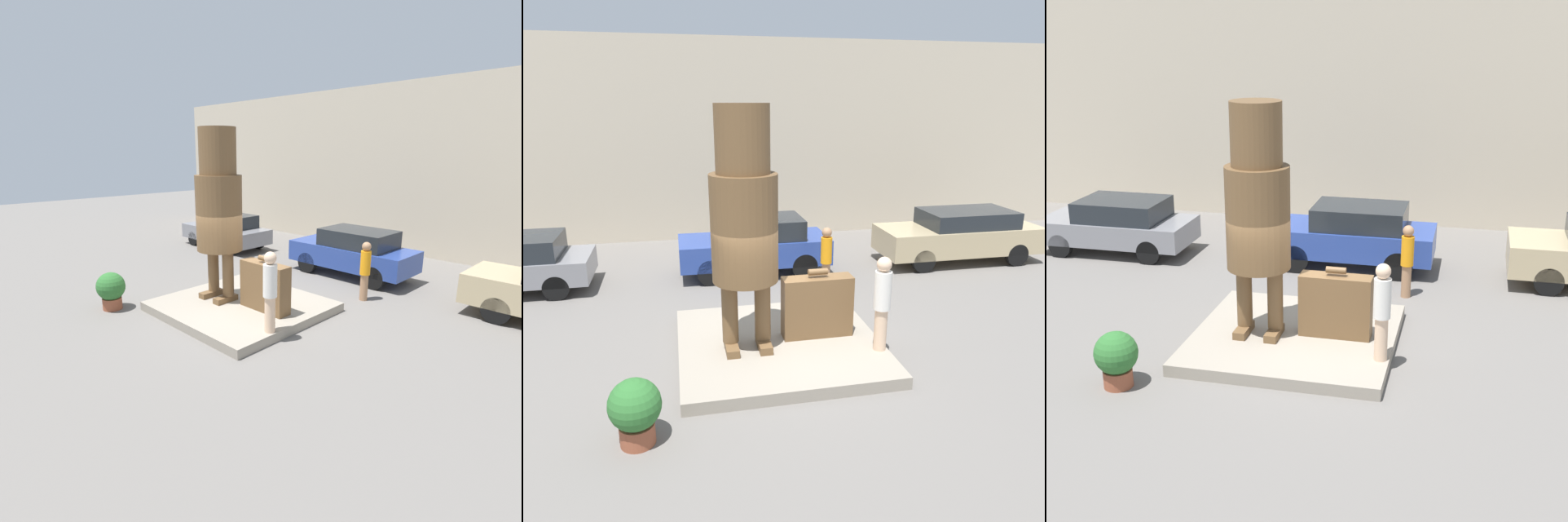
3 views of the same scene
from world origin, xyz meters
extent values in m
plane|color=slate|center=(0.00, 0.00, 0.00)|extent=(60.00, 60.00, 0.00)
cube|color=gray|center=(0.00, 0.00, 0.11)|extent=(3.83, 3.73, 0.23)
cube|color=beige|center=(0.00, 9.24, 3.34)|extent=(28.00, 0.60, 6.67)
cube|color=brown|center=(-0.95, -0.26, 0.30)|extent=(0.23, 0.68, 0.15)
cube|color=brown|center=(-0.34, -0.26, 0.30)|extent=(0.23, 0.68, 0.15)
cylinder|color=brown|center=(-0.95, -0.16, 0.97)|extent=(0.30, 0.30, 1.19)
cylinder|color=brown|center=(-0.34, -0.16, 0.97)|extent=(0.30, 0.30, 1.19)
cylinder|color=brown|center=(-0.64, -0.16, 2.52)|extent=(1.19, 1.19, 1.91)
cylinder|color=brown|center=(-0.64, -0.16, 4.05)|extent=(0.93, 0.93, 1.15)
cube|color=brown|center=(0.78, 0.07, 0.83)|extent=(1.37, 0.41, 1.20)
cylinder|color=brown|center=(0.78, 0.07, 1.54)|extent=(0.38, 0.12, 0.12)
cylinder|color=beige|center=(1.76, -0.77, 0.63)|extent=(0.23, 0.23, 0.81)
cylinder|color=white|center=(1.76, -0.77, 1.40)|extent=(0.31, 0.31, 0.72)
sphere|color=beige|center=(1.76, -0.77, 1.89)|extent=(0.27, 0.27, 0.27)
cube|color=gray|center=(-6.03, 4.54, 0.61)|extent=(4.02, 1.77, 0.60)
cube|color=#1E2328|center=(-5.83, 4.54, 1.18)|extent=(2.21, 1.60, 0.53)
cylinder|color=black|center=(-7.28, 3.74, 0.31)|extent=(0.62, 0.18, 0.62)
cylinder|color=black|center=(-7.28, 5.33, 0.31)|extent=(0.62, 0.18, 0.62)
cylinder|color=black|center=(-4.78, 3.74, 0.31)|extent=(0.62, 0.18, 0.62)
cylinder|color=black|center=(-4.78, 5.33, 0.31)|extent=(0.62, 0.18, 0.62)
cube|color=#284293|center=(0.26, 4.75, 0.70)|extent=(4.11, 1.70, 0.69)
cube|color=#1E2328|center=(0.46, 4.75, 1.32)|extent=(2.26, 1.53, 0.55)
cylinder|color=black|center=(-1.02, 3.99, 0.35)|extent=(0.71, 0.18, 0.71)
cylinder|color=black|center=(-1.02, 5.51, 0.35)|extent=(0.71, 0.18, 0.71)
cylinder|color=black|center=(1.53, 3.99, 0.35)|extent=(0.71, 0.18, 0.71)
cylinder|color=black|center=(1.53, 5.51, 0.35)|extent=(0.71, 0.18, 0.71)
cylinder|color=black|center=(4.96, 3.80, 0.33)|extent=(0.67, 0.18, 0.67)
cylinder|color=black|center=(4.96, 5.42, 0.33)|extent=(0.67, 0.18, 0.67)
cylinder|color=brown|center=(-2.52, -2.35, 0.15)|extent=(0.50, 0.50, 0.31)
sphere|color=#2D6B2D|center=(-2.52, -2.35, 0.63)|extent=(0.75, 0.75, 0.75)
cylinder|color=#A87A56|center=(1.83, 2.96, 0.38)|extent=(0.22, 0.22, 0.75)
cylinder|color=orange|center=(1.83, 2.96, 1.08)|extent=(0.28, 0.28, 0.67)
sphere|color=#A87A56|center=(1.83, 2.96, 1.54)|extent=(0.25, 0.25, 0.25)
camera|label=1|loc=(7.43, -6.71, 4.02)|focal=28.00mm
camera|label=2|loc=(-1.78, -8.77, 4.64)|focal=35.00mm
camera|label=3|loc=(3.16, -12.40, 6.02)|focal=50.00mm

